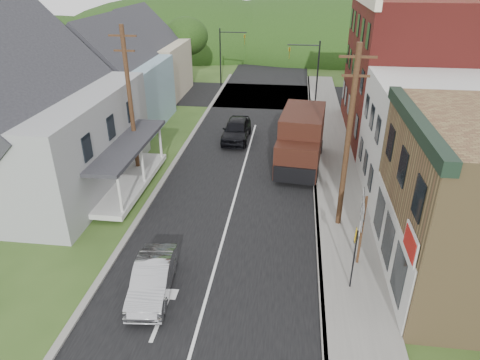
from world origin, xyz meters
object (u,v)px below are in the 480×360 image
(silver_sedan, at_px, (153,279))
(route_sign_cluster, at_px, (362,221))
(warning_sign, at_px, (355,249))
(delivery_van, at_px, (301,140))
(dark_sedan, at_px, (236,130))

(silver_sedan, bearing_deg, route_sign_cluster, 12.45)
(silver_sedan, height_order, warning_sign, warning_sign)
(delivery_van, relative_size, route_sign_cluster, 2.00)
(delivery_van, xyz_separation_m, route_sign_cluster, (2.52, -10.18, 0.49))
(delivery_van, relative_size, warning_sign, 2.30)
(silver_sedan, bearing_deg, dark_sedan, 80.04)
(silver_sedan, distance_m, route_sign_cluster, 8.93)
(silver_sedan, xyz_separation_m, delivery_van, (5.79, 13.02, 1.14))
(silver_sedan, distance_m, warning_sign, 8.06)
(dark_sedan, bearing_deg, route_sign_cluster, -63.03)
(silver_sedan, relative_size, delivery_van, 0.61)
(dark_sedan, xyz_separation_m, route_sign_cluster, (7.25, -14.26, 1.48))
(route_sign_cluster, xyz_separation_m, warning_sign, (-0.45, -1.67, -0.31))
(silver_sedan, distance_m, dark_sedan, 17.13)
(dark_sedan, relative_size, warning_sign, 1.66)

